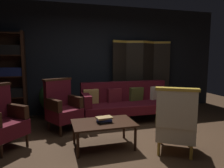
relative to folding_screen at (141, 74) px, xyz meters
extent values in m
plane|color=#3D2819|center=(-1.27, -2.27, -0.99)|extent=(10.00, 10.00, 0.00)
cube|color=black|center=(-1.27, 0.18, 0.41)|extent=(7.20, 0.10, 2.80)
cube|color=black|center=(-0.64, -0.03, -0.04)|extent=(0.44, 0.20, 1.90)
cube|color=gold|center=(-0.64, -0.03, 0.88)|extent=(0.44, 0.21, 0.06)
cube|color=black|center=(-0.21, -0.01, -0.04)|extent=(0.45, 0.17, 1.90)
cube|color=gold|center=(-0.21, -0.01, 0.88)|extent=(0.45, 0.18, 0.06)
cube|color=black|center=(0.22, 0.02, -0.04)|extent=(0.43, 0.23, 1.90)
cube|color=gold|center=(0.22, 0.02, 0.88)|extent=(0.43, 0.24, 0.06)
cube|color=black|center=(0.63, 0.03, -0.04)|extent=(0.43, 0.21, 1.90)
cube|color=gold|center=(0.63, 0.03, 0.88)|extent=(0.44, 0.22, 0.06)
cube|color=black|center=(-3.00, -0.09, 0.04)|extent=(0.06, 0.32, 2.05)
cube|color=black|center=(-3.42, 0.06, 0.04)|extent=(0.90, 0.02, 2.05)
cube|color=black|center=(-3.42, -0.09, -0.93)|extent=(0.86, 0.30, 0.02)
cube|color=black|center=(-3.42, -0.09, -0.44)|extent=(0.86, 0.30, 0.02)
cube|color=black|center=(-3.42, -0.11, -0.33)|extent=(0.78, 0.22, 0.20)
cube|color=black|center=(-3.42, -0.09, 0.04)|extent=(0.86, 0.30, 0.02)
cube|color=navy|center=(-3.42, -0.11, 0.15)|extent=(0.78, 0.22, 0.19)
cube|color=black|center=(-3.42, -0.09, 0.52)|extent=(0.86, 0.30, 0.02)
cube|color=black|center=(-3.42, -0.11, 0.64)|extent=(0.78, 0.22, 0.21)
cube|color=black|center=(-3.42, -0.09, 1.00)|extent=(0.86, 0.30, 0.02)
cylinder|color=black|center=(-1.67, -1.22, -0.88)|extent=(0.07, 0.07, 0.22)
cylinder|color=black|center=(0.23, -1.22, -0.88)|extent=(0.07, 0.07, 0.22)
cylinder|color=black|center=(-1.67, -0.62, -0.88)|extent=(0.07, 0.07, 0.22)
cylinder|color=black|center=(0.23, -0.62, -0.88)|extent=(0.07, 0.07, 0.22)
cube|color=#4C0F19|center=(-0.72, -0.92, -0.67)|extent=(2.10, 0.76, 0.20)
cube|color=#4C0F19|center=(-0.72, -0.61, -0.34)|extent=(2.10, 0.18, 0.46)
cube|color=#4C0F19|center=(-1.70, -0.92, -0.44)|extent=(0.16, 0.68, 0.26)
cube|color=#4C0F19|center=(0.26, -0.92, -0.44)|extent=(0.16, 0.68, 0.26)
cube|color=tan|center=(-1.55, -0.72, -0.42)|extent=(0.35, 0.16, 0.35)
cube|color=maroon|center=(-0.99, -0.72, -0.42)|extent=(0.36, 0.18, 0.34)
cube|color=#4C5123|center=(-0.44, -0.72, -0.42)|extent=(0.36, 0.21, 0.35)
cube|color=beige|center=(0.11, -0.72, -0.42)|extent=(0.36, 0.19, 0.35)
cylinder|color=black|center=(-2.06, -2.40, -0.79)|extent=(0.04, 0.04, 0.39)
cylinder|color=black|center=(-1.16, -2.40, -0.79)|extent=(0.04, 0.04, 0.39)
cylinder|color=black|center=(-2.06, -1.86, -0.79)|extent=(0.04, 0.04, 0.39)
cylinder|color=black|center=(-1.16, -1.86, -0.79)|extent=(0.04, 0.04, 0.39)
cube|color=black|center=(-1.61, -2.13, -0.58)|extent=(1.00, 0.64, 0.03)
cylinder|color=gold|center=(-0.25, -2.51, -0.88)|extent=(0.04, 0.04, 0.22)
cylinder|color=gold|center=(-0.63, -2.26, -0.88)|extent=(0.04, 0.04, 0.22)
cylinder|color=gold|center=(-0.49, -2.90, -0.88)|extent=(0.04, 0.04, 0.22)
cylinder|color=gold|center=(-0.88, -2.65, -0.88)|extent=(0.04, 0.04, 0.22)
cube|color=beige|center=(-0.56, -2.58, -0.65)|extent=(0.77, 0.77, 0.24)
cube|color=beige|center=(-0.69, -2.78, -0.26)|extent=(0.54, 0.40, 0.54)
cube|color=gold|center=(-0.69, -2.78, 0.03)|extent=(0.58, 0.43, 0.04)
cube|color=gold|center=(-0.36, -2.71, -0.42)|extent=(0.34, 0.47, 0.22)
cube|color=gold|center=(-0.77, -2.45, -0.42)|extent=(0.34, 0.47, 0.22)
cylinder|color=black|center=(-3.13, -2.09, -0.88)|extent=(0.04, 0.04, 0.22)
cylinder|color=black|center=(-2.82, -1.75, -0.88)|extent=(0.04, 0.04, 0.22)
cylinder|color=black|center=(-3.15, -1.44, -0.88)|extent=(0.04, 0.04, 0.22)
cube|color=#4C0F19|center=(-3.14, -1.76, -0.65)|extent=(0.79, 0.79, 0.24)
cube|color=black|center=(-2.98, -1.59, -0.42)|extent=(0.43, 0.41, 0.22)
cylinder|color=black|center=(-2.26, -1.49, -0.88)|extent=(0.04, 0.04, 0.22)
cylinder|color=black|center=(-1.86, -1.27, -0.88)|extent=(0.04, 0.04, 0.22)
cylinder|color=black|center=(-2.48, -1.09, -0.88)|extent=(0.04, 0.04, 0.22)
cylinder|color=black|center=(-2.08, -0.87, -0.88)|extent=(0.04, 0.04, 0.22)
cube|color=#4C0F19|center=(-2.17, -1.18, -0.65)|extent=(0.76, 0.76, 0.24)
cube|color=#4C0F19|center=(-2.28, -0.98, -0.26)|extent=(0.55, 0.38, 0.54)
cube|color=black|center=(-2.28, -0.98, 0.03)|extent=(0.59, 0.40, 0.04)
cube|color=black|center=(-2.38, -1.29, -0.42)|extent=(0.32, 0.48, 0.22)
cube|color=black|center=(-1.96, -1.06, -0.42)|extent=(0.32, 0.48, 0.22)
cylinder|color=brown|center=(-2.40, -0.31, -0.85)|extent=(0.28, 0.28, 0.28)
ellipsoid|color=#193D19|center=(-2.40, -0.31, -0.44)|extent=(0.59, 0.59, 0.68)
cube|color=black|center=(-1.59, -2.14, -0.55)|extent=(0.24, 0.19, 0.03)
cube|color=navy|center=(-1.59, -2.14, -0.52)|extent=(0.26, 0.19, 0.03)
cube|color=#9E7A47|center=(-1.59, -2.14, -0.49)|extent=(0.27, 0.19, 0.03)
camera|label=1|loc=(-2.38, -5.32, 0.50)|focal=33.49mm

